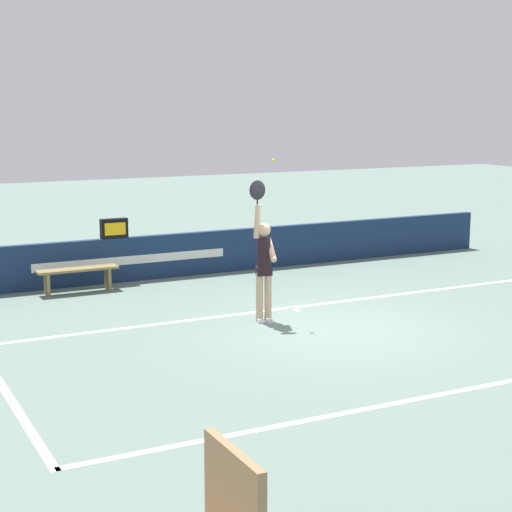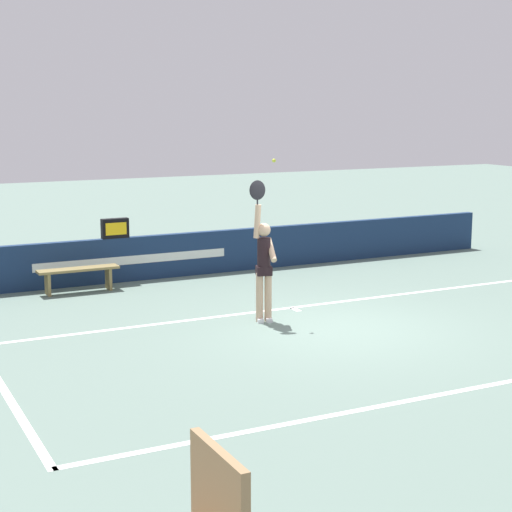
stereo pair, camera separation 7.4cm
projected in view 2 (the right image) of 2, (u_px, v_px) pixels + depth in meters
The scene contains 7 objects.
ground_plane at pixel (339, 329), 14.35m from camera, with size 60.00×60.00×0.00m, color slate.
court_lines at pixel (367, 341), 13.61m from camera, with size 11.52×5.21×0.00m.
back_wall at pixel (212, 252), 19.03m from camera, with size 14.97×0.18×0.96m.
speed_display at pixel (115, 228), 17.91m from camera, with size 0.58×0.17×0.42m.
tennis_player at pixel (264, 263), 14.65m from camera, with size 0.46×0.50×2.50m.
tennis_ball at pixel (274, 161), 14.49m from camera, with size 0.07×0.07×0.07m.
courtside_bench_near at pixel (78, 274), 17.08m from camera, with size 1.65×0.36×0.50m.
Camera 2 is at (-7.50, -11.79, 3.78)m, focal length 58.94 mm.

